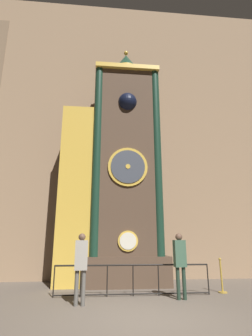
{
  "coord_description": "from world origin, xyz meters",
  "views": [
    {
      "loc": [
        -1.08,
        -6.09,
        1.66
      ],
      "look_at": [
        -0.04,
        4.49,
        4.58
      ],
      "focal_mm": 28.0,
      "sensor_mm": 36.0,
      "label": 1
    }
  ],
  "objects": [
    {
      "name": "railing_fence",
      "position": [
        -0.01,
        2.58,
        0.52
      ],
      "size": [
        4.84,
        0.05,
        0.92
      ],
      "color": "black",
      "rests_on": "ground_plane"
    },
    {
      "name": "stanchion_post",
      "position": [
        2.94,
        2.8,
        0.35
      ],
      "size": [
        0.28,
        0.28,
        1.08
      ],
      "color": "#B28E33",
      "rests_on": "ground_plane"
    },
    {
      "name": "visitor_far",
      "position": [
        1.32,
        1.93,
        1.12
      ],
      "size": [
        0.36,
        0.24,
        1.85
      ],
      "rotation": [
        0.0,
        0.0,
        0.07
      ],
      "color": "#213427",
      "rests_on": "ground_plane"
    },
    {
      "name": "clock_tower",
      "position": [
        -0.49,
        4.46,
        4.44
      ],
      "size": [
        4.29,
        1.83,
        10.4
      ],
      "color": "brown",
      "rests_on": "ground_plane"
    },
    {
      "name": "cathedral_back_wall",
      "position": [
        -0.09,
        5.97,
        7.17
      ],
      "size": [
        24.0,
        0.32,
        14.35
      ],
      "color": "#997A5B",
      "rests_on": "ground_plane"
    },
    {
      "name": "ground_plane",
      "position": [
        0.0,
        0.0,
        0.0
      ],
      "size": [
        28.0,
        28.0,
        0.0
      ],
      "primitive_type": "plane",
      "color": "brown"
    },
    {
      "name": "visitor_near",
      "position": [
        -1.56,
        1.47,
        1.1
      ],
      "size": [
        0.36,
        0.24,
        1.83
      ],
      "rotation": [
        0.0,
        0.0,
        0.08
      ],
      "color": "#58554F",
      "rests_on": "ground_plane"
    }
  ]
}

